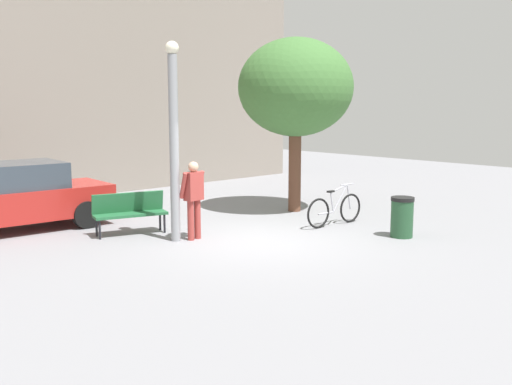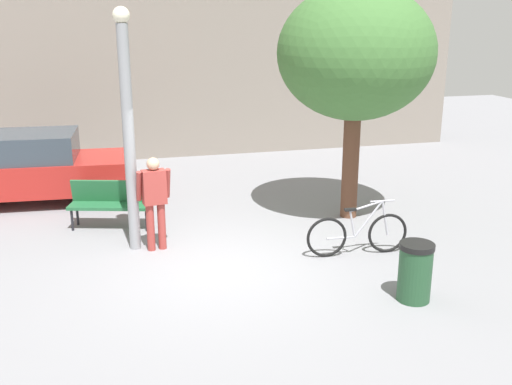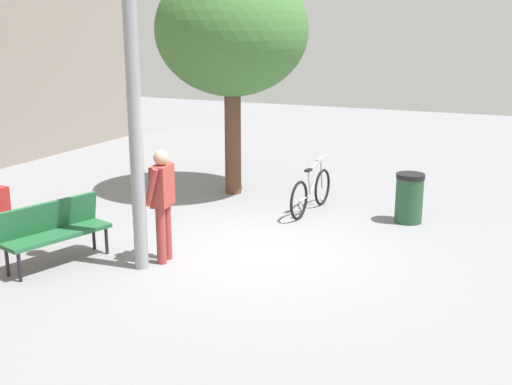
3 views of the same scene
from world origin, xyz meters
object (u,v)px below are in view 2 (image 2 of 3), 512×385
at_px(person_by_lamppost, 155,197).
at_px(parked_car_red, 28,168).
at_px(plaza_tree, 356,54).
at_px(trash_bin, 415,272).
at_px(park_bench, 111,200).
at_px(lamppost, 128,126).
at_px(bicycle_silver, 358,234).

bearing_deg(person_by_lamppost, parked_car_red, 124.59).
height_order(plaza_tree, trash_bin, plaza_tree).
bearing_deg(plaza_tree, park_bench, 172.96).
bearing_deg(plaza_tree, person_by_lamppost, -168.47).
distance_m(park_bench, parked_car_red, 2.73).
xyz_separation_m(person_by_lamppost, parked_car_red, (-2.43, 3.52, -0.19)).
xyz_separation_m(lamppost, plaza_tree, (4.37, 0.66, 1.07)).
distance_m(bicycle_silver, parked_car_red, 7.42).
bearing_deg(bicycle_silver, person_by_lamppost, 161.35).
height_order(parked_car_red, trash_bin, parked_car_red).
xyz_separation_m(lamppost, bicycle_silver, (3.70, -1.28, -1.82)).
relative_size(parked_car_red, trash_bin, 4.90).
xyz_separation_m(plaza_tree, bicycle_silver, (-0.67, -1.94, -2.89)).
relative_size(park_bench, plaza_tree, 0.36).
bearing_deg(lamppost, parked_car_red, 121.46).
xyz_separation_m(lamppost, park_bench, (-0.35, 1.25, -1.66)).
bearing_deg(lamppost, plaza_tree, 8.63).
bearing_deg(lamppost, park_bench, 105.86).
distance_m(person_by_lamppost, parked_car_red, 4.28).
bearing_deg(lamppost, trash_bin, -38.99).
distance_m(plaza_tree, bicycle_silver, 3.54).
bearing_deg(person_by_lamppost, trash_bin, -40.41).
xyz_separation_m(park_bench, trash_bin, (4.15, -4.32, -0.10)).
xyz_separation_m(lamppost, trash_bin, (3.79, -3.07, -1.76)).
relative_size(park_bench, bicycle_silver, 0.92).
bearing_deg(parked_car_red, park_bench, -51.18).
height_order(person_by_lamppost, trash_bin, person_by_lamppost).
bearing_deg(person_by_lamppost, park_bench, 117.27).
distance_m(person_by_lamppost, park_bench, 1.63).
relative_size(person_by_lamppost, park_bench, 1.00).
relative_size(park_bench, trash_bin, 1.90).
xyz_separation_m(park_bench, parked_car_red, (-1.71, 2.12, 0.23)).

